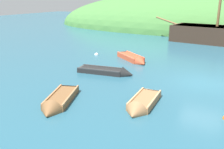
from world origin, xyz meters
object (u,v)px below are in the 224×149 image
object	(u,v)px
rowboat_outer_left	(109,72)
buoy_white	(96,55)
rowboat_outer_right	(141,105)
rowboat_far	(58,103)
rowboat_center	(133,59)

from	to	relation	value
rowboat_outer_left	buoy_white	size ratio (longest dim) A/B	11.01
buoy_white	rowboat_outer_right	bearing A→B (deg)	-48.53
rowboat_far	rowboat_outer_right	xyz separation A→B (m)	(3.69, 1.60, -0.00)
rowboat_far	rowboat_outer_right	bearing A→B (deg)	94.15
rowboat_outer_left	rowboat_far	bearing A→B (deg)	-95.26
rowboat_outer_left	rowboat_far	xyz separation A→B (m)	(0.22, -5.62, -0.01)
rowboat_outer_left	rowboat_far	size ratio (longest dim) A/B	1.11
rowboat_center	buoy_white	size ratio (longest dim) A/B	9.82
rowboat_outer_right	rowboat_outer_left	bearing A→B (deg)	-138.60
rowboat_center	buoy_white	bearing A→B (deg)	-150.24
rowboat_outer_left	rowboat_far	world-z (taller)	rowboat_far
rowboat_far	rowboat_outer_left	bearing A→B (deg)	162.89
rowboat_far	rowboat_outer_right	distance (m)	4.02
buoy_white	rowboat_far	bearing A→B (deg)	-68.81
rowboat_center	rowboat_outer_right	bearing A→B (deg)	-26.93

